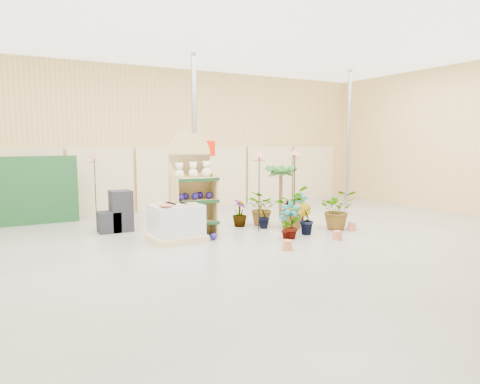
# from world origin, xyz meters

# --- Properties ---
(room) EXTENTS (15.20, 12.10, 4.70)m
(room) POSITION_xyz_m (0.00, 0.91, 2.21)
(room) COLOR slate
(room) RESTS_ON ground
(display_shelf) EXTENTS (1.06, 0.73, 2.39)m
(display_shelf) POSITION_xyz_m (-0.75, 1.93, 1.09)
(display_shelf) COLOR tan
(display_shelf) RESTS_ON ground
(teddy_bears) EXTENTS (0.88, 0.22, 0.37)m
(teddy_bears) POSITION_xyz_m (-0.72, 1.82, 1.51)
(teddy_bears) COLOR #F0E5C7
(teddy_bears) RESTS_ON display_shelf
(gazing_balls_shelf) EXTENTS (0.88, 0.30, 0.17)m
(gazing_balls_shelf) POSITION_xyz_m (-0.75, 1.79, 0.94)
(gazing_balls_shelf) COLOR navy
(gazing_balls_shelf) RESTS_ON display_shelf
(gazing_balls_floor) EXTENTS (0.63, 0.39, 0.15)m
(gazing_balls_floor) POSITION_xyz_m (-0.77, 1.31, 0.07)
(gazing_balls_floor) COLOR navy
(gazing_balls_floor) RESTS_ON ground
(pallet_stack) EXTENTS (1.17, 0.99, 0.85)m
(pallet_stack) POSITION_xyz_m (-1.28, 1.54, 0.41)
(pallet_stack) COLOR #D1BB88
(pallet_stack) RESTS_ON ground
(charcoal_planters) EXTENTS (0.80, 0.50, 1.00)m
(charcoal_planters) POSITION_xyz_m (-2.19, 3.18, 0.42)
(charcoal_planters) COLOR black
(charcoal_planters) RESTS_ON ground
(trellis_stock) EXTENTS (2.00, 0.30, 1.80)m
(trellis_stock) POSITION_xyz_m (-3.80, 5.20, 0.90)
(trellis_stock) COLOR #174621
(trellis_stock) RESTS_ON ground
(offer_sign) EXTENTS (0.50, 0.08, 2.20)m
(offer_sign) POSITION_xyz_m (0.10, 2.98, 1.57)
(offer_sign) COLOR gray
(offer_sign) RESTS_ON ground
(bird_table_front) EXTENTS (0.34, 0.34, 1.97)m
(bird_table_front) POSITION_xyz_m (0.75, 1.38, 1.83)
(bird_table_front) COLOR black
(bird_table_front) RESTS_ON ground
(bird_table_right) EXTENTS (0.34, 0.34, 1.97)m
(bird_table_right) POSITION_xyz_m (2.28, 2.05, 1.83)
(bird_table_right) COLOR black
(bird_table_right) RESTS_ON ground
(bird_table_back) EXTENTS (0.34, 0.34, 1.88)m
(bird_table_back) POSITION_xyz_m (-2.45, 4.49, 1.74)
(bird_table_back) COLOR black
(bird_table_back) RESTS_ON ground
(palm) EXTENTS (0.70, 0.70, 1.58)m
(palm) POSITION_xyz_m (2.53, 3.08, 1.34)
(palm) COLOR brown
(palm) RESTS_ON ground
(potted_plant_0) EXTENTS (0.54, 0.46, 0.86)m
(potted_plant_0) POSITION_xyz_m (1.05, 0.48, 0.43)
(potted_plant_0) COLOR #255C21
(potted_plant_0) RESTS_ON ground
(potted_plant_1) EXTENTS (0.43, 0.48, 0.73)m
(potted_plant_1) POSITION_xyz_m (1.62, 0.71, 0.36)
(potted_plant_1) COLOR #255C21
(potted_plant_1) RESTS_ON ground
(potted_plant_2) EXTENTS (1.23, 1.25, 1.05)m
(potted_plant_2) POSITION_xyz_m (1.76, 1.48, 0.53)
(potted_plant_2) COLOR #255C21
(potted_plant_2) RESTS_ON ground
(potted_plant_3) EXTENTS (0.42, 0.42, 0.75)m
(potted_plant_3) POSITION_xyz_m (1.85, 1.60, 0.37)
(potted_plant_3) COLOR #255C21
(potted_plant_3) RESTS_ON ground
(potted_plant_4) EXTENTS (0.50, 0.47, 0.78)m
(potted_plant_4) POSITION_xyz_m (2.60, 2.20, 0.39)
(potted_plant_4) COLOR #255C21
(potted_plant_4) RESTS_ON ground
(potted_plant_5) EXTENTS (0.42, 0.38, 0.62)m
(potted_plant_5) POSITION_xyz_m (1.10, 1.76, 0.31)
(potted_plant_5) COLOR #255C21
(potted_plant_5) RESTS_ON ground
(potted_plant_6) EXTENTS (0.73, 0.84, 0.90)m
(potted_plant_6) POSITION_xyz_m (1.33, 2.15, 0.45)
(potted_plant_6) COLOR #255C21
(potted_plant_6) RESTS_ON ground
(potted_plant_8) EXTENTS (0.32, 0.41, 0.68)m
(potted_plant_8) POSITION_xyz_m (0.96, 0.57, 0.34)
(potted_plant_8) COLOR #255C21
(potted_plant_8) RESTS_ON ground
(potted_plant_10) EXTENTS (1.16, 1.11, 1.00)m
(potted_plant_10) POSITION_xyz_m (2.69, 0.80, 0.50)
(potted_plant_10) COLOR #255C21
(potted_plant_10) RESTS_ON ground
(potted_plant_11) EXTENTS (0.55, 0.55, 0.70)m
(potted_plant_11) POSITION_xyz_m (0.72, 2.28, 0.35)
(potted_plant_11) COLOR #255C21
(potted_plant_11) RESTS_ON ground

